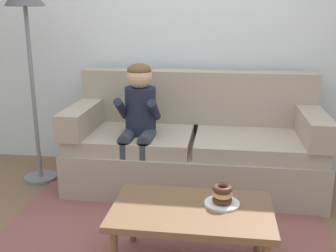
# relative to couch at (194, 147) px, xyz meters

# --- Properties ---
(ground) EXTENTS (10.00, 10.00, 0.00)m
(ground) POSITION_rel_couch_xyz_m (-0.15, -0.85, -0.35)
(ground) COLOR brown
(wall_back) EXTENTS (8.00, 0.10, 2.80)m
(wall_back) POSITION_rel_couch_xyz_m (-0.15, 0.55, 1.05)
(wall_back) COLOR silver
(wall_back) RESTS_ON ground
(area_rug) EXTENTS (2.29, 1.90, 0.01)m
(area_rug) POSITION_rel_couch_xyz_m (-0.15, -1.10, -0.34)
(area_rug) COLOR brown
(area_rug) RESTS_ON ground
(couch) EXTENTS (2.15, 0.90, 0.98)m
(couch) POSITION_rel_couch_xyz_m (0.00, 0.00, 0.00)
(couch) COLOR tan
(couch) RESTS_ON ground
(coffee_table) EXTENTS (0.94, 0.58, 0.40)m
(coffee_table) POSITION_rel_couch_xyz_m (0.08, -1.26, 0.01)
(coffee_table) COLOR brown
(coffee_table) RESTS_ON ground
(person_child) EXTENTS (0.34, 0.58, 1.10)m
(person_child) POSITION_rel_couch_xyz_m (-0.45, -0.21, 0.32)
(person_child) COLOR #1E2338
(person_child) RESTS_ON ground
(plate) EXTENTS (0.21, 0.21, 0.01)m
(plate) POSITION_rel_couch_xyz_m (0.25, -1.19, 0.06)
(plate) COLOR white
(plate) RESTS_ON coffee_table
(donut) EXTENTS (0.17, 0.17, 0.04)m
(donut) POSITION_rel_couch_xyz_m (0.25, -1.19, 0.08)
(donut) COLOR #422619
(donut) RESTS_ON plate
(donut_second) EXTENTS (0.15, 0.15, 0.04)m
(donut_second) POSITION_rel_couch_xyz_m (0.25, -1.19, 0.12)
(donut_second) COLOR tan
(donut_second) RESTS_ON donut
(donut_third) EXTENTS (0.17, 0.17, 0.04)m
(donut_third) POSITION_rel_couch_xyz_m (0.25, -1.19, 0.16)
(donut_third) COLOR #422619
(donut_third) RESTS_ON donut_second
(toy_controller) EXTENTS (0.23, 0.09, 0.05)m
(toy_controller) POSITION_rel_couch_xyz_m (0.45, -0.79, -0.33)
(toy_controller) COLOR gold
(toy_controller) RESTS_ON ground
(floor_lamp) EXTENTS (0.33, 0.33, 1.81)m
(floor_lamp) POSITION_rel_couch_xyz_m (-1.42, -0.09, 1.14)
(floor_lamp) COLOR slate
(floor_lamp) RESTS_ON ground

